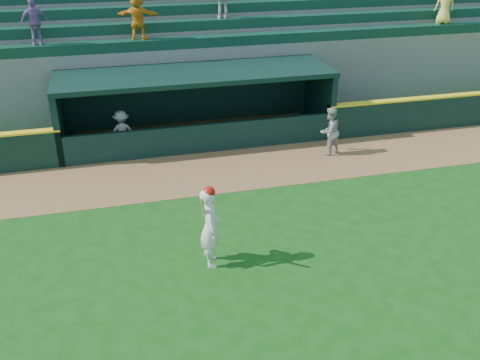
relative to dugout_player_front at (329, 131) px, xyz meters
The scene contains 7 objects.
ground 6.69m from the dugout_player_front, 127.08° to the right, with size 120.00×120.00×0.00m, color #144611.
warning_track 4.11m from the dugout_player_front, behind, with size 40.00×3.00×0.01m, color brown.
dugout_player_front is the anchor object (origin of this frame).
dugout_player_inside 6.89m from the dugout_player_front, 164.09° to the left, with size 0.94×0.54×1.46m, color #9FA09B.
dugout 4.86m from the dugout_player_front, 145.98° to the left, with size 9.40×2.80×2.46m.
stands 8.45m from the dugout_player_front, 119.03° to the left, with size 34.50×6.33×7.08m.
batter_at_plate 7.24m from the dugout_player_front, 134.49° to the right, with size 0.54×0.84×1.99m.
Camera 1 is at (-2.97, -9.92, 7.23)m, focal length 40.00 mm.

